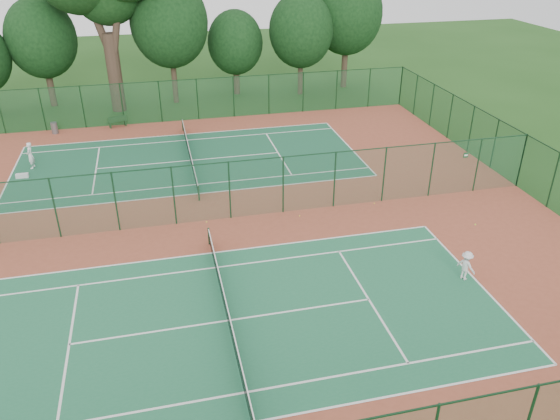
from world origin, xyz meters
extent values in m
plane|color=#1F4917|center=(0.00, 0.00, 0.00)|extent=(120.00, 120.00, 0.00)
cube|color=brown|center=(0.00, 0.00, 0.01)|extent=(40.00, 36.00, 0.01)
cube|color=#206843|center=(0.00, -9.00, 0.01)|extent=(23.77, 10.97, 0.01)
cube|color=#1C583A|center=(0.00, 9.00, 0.01)|extent=(23.77, 10.97, 0.01)
cube|color=#194B2C|center=(0.00, 18.00, 1.75)|extent=(40.00, 0.02, 3.50)
cube|color=#133519|center=(0.00, 18.00, 3.46)|extent=(40.00, 0.05, 0.05)
cube|color=#184A2B|center=(20.00, 0.00, 1.75)|extent=(0.02, 36.00, 3.50)
cube|color=#13341C|center=(20.00, 0.00, 3.46)|extent=(0.05, 36.00, 0.05)
cube|color=#1A4E32|center=(0.00, 0.00, 1.75)|extent=(40.00, 0.02, 3.50)
cube|color=#163D23|center=(0.00, 0.00, 3.46)|extent=(40.00, 0.05, 0.05)
cylinder|color=#14371F|center=(0.00, -2.60, 0.49)|extent=(0.10, 0.10, 0.97)
cube|color=black|center=(0.00, -9.00, 0.48)|extent=(0.02, 12.80, 0.85)
cube|color=white|center=(0.00, -9.00, 0.92)|extent=(0.04, 12.80, 0.06)
cylinder|color=#163D1E|center=(0.00, 2.60, 0.49)|extent=(0.10, 0.10, 0.97)
cylinder|color=#163D1E|center=(0.00, 15.40, 0.49)|extent=(0.10, 0.10, 0.97)
cube|color=black|center=(0.00, 9.00, 0.48)|extent=(0.02, 12.80, 0.85)
cube|color=silver|center=(0.00, 9.00, 0.92)|extent=(0.04, 12.80, 0.06)
imported|color=silver|center=(11.38, -8.53, 0.76)|extent=(0.90, 1.10, 1.49)
imported|color=white|center=(-10.63, 10.18, 0.93)|extent=(0.52, 0.72, 1.83)
cylinder|color=slate|center=(-9.99, 17.10, 0.46)|extent=(0.57, 0.57, 0.90)
cube|color=#133618|center=(-5.75, 17.42, 0.24)|extent=(0.20, 0.42, 0.47)
cube|color=#133618|center=(-4.56, 17.78, 0.24)|extent=(0.20, 0.42, 0.47)
cube|color=#133618|center=(-5.16, 17.60, 0.50)|extent=(1.61, 0.87, 0.05)
cube|color=#133618|center=(-5.09, 17.40, 0.73)|extent=(1.50, 0.51, 0.47)
cube|color=silver|center=(-11.05, 8.60, 0.16)|extent=(0.78, 0.30, 0.29)
sphere|color=yellow|center=(5.41, -0.76, 0.04)|extent=(0.07, 0.07, 0.07)
sphere|color=yellow|center=(10.19, -0.28, 0.04)|extent=(0.07, 0.07, 0.07)
sphere|color=yellow|center=(0.12, -0.23, 0.04)|extent=(0.07, 0.07, 0.07)
cylinder|color=#36271D|center=(-5.12, 22.19, 3.34)|extent=(1.23, 1.23, 6.69)
cylinder|color=#36271D|center=(-6.12, 22.53, 8.36)|extent=(2.27, 0.67, 6.65)
cylinder|color=#36271D|center=(-4.12, 21.97, 8.70)|extent=(2.12, 0.62, 7.22)
camera|label=1|loc=(-2.02, -27.27, 15.06)|focal=35.00mm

